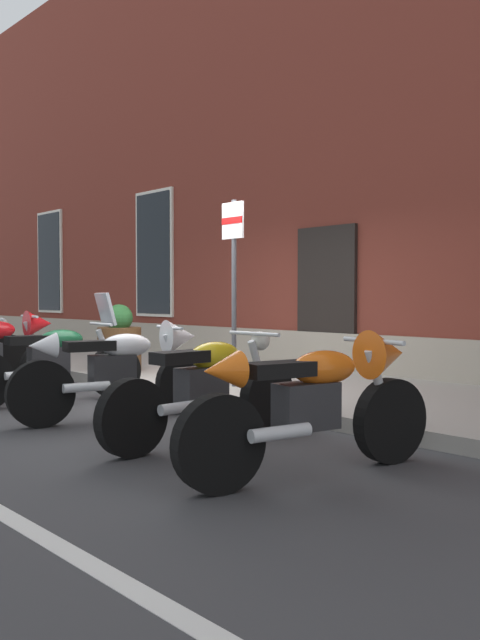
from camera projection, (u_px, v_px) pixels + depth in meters
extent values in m
plane|color=#38383A|center=(168.00, 399.00, 7.91)|extent=(140.00, 140.00, 0.00)
cube|color=gray|center=(257.00, 382.00, 8.93)|extent=(32.62, 3.01, 0.15)
cube|color=maroon|center=(452.00, 135.00, 12.27)|extent=(26.62, 7.21, 8.53)
cube|color=gray|center=(326.00, 355.00, 9.92)|extent=(26.62, 0.10, 0.70)
cube|color=silver|center=(50.00, 262.00, 16.35)|extent=(1.22, 0.06, 2.52)
cube|color=black|center=(49.00, 262.00, 16.33)|extent=(1.10, 0.03, 2.40)
cube|color=silver|center=(154.00, 254.00, 13.11)|extent=(1.22, 0.06, 2.52)
cube|color=black|center=(153.00, 254.00, 13.09)|extent=(1.10, 0.03, 2.40)
cube|color=black|center=(326.00, 303.00, 9.90)|extent=(1.10, 0.08, 2.30)
cylinder|color=black|center=(9.00, 357.00, 9.87)|extent=(0.14, 0.67, 0.67)
cylinder|color=silver|center=(2.00, 342.00, 9.80)|extent=(0.08, 0.29, 0.59)
sphere|color=silver|center=(2.00, 324.00, 9.79)|extent=(0.18, 0.18, 0.18)
cylinder|color=black|center=(43.00, 366.00, 8.89)|extent=(0.19, 0.61, 0.60)
cylinder|color=silver|center=(36.00, 346.00, 8.82)|extent=(0.11, 0.33, 0.68)
cylinder|color=silver|center=(29.00, 316.00, 8.76)|extent=(0.62, 0.11, 0.04)
cone|color=red|center=(39.00, 324.00, 8.84)|extent=(0.40, 0.38, 0.36)
cylinder|color=black|center=(115.00, 372.00, 8.03)|extent=(0.21, 0.66, 0.65)
cylinder|color=silver|center=(107.00, 353.00, 7.96)|extent=(0.11, 0.30, 0.60)
cube|color=#28282B|center=(49.00, 361.00, 7.55)|extent=(0.28, 0.47, 0.32)
ellipsoid|color=#195633|center=(61.00, 340.00, 7.63)|extent=(0.33, 0.55, 0.24)
cube|color=black|center=(28.00, 340.00, 7.41)|extent=(0.29, 0.51, 0.10)
cylinder|color=silver|center=(101.00, 324.00, 7.90)|extent=(0.62, 0.12, 0.04)
cylinder|color=silver|center=(26.00, 375.00, 7.28)|extent=(0.15, 0.46, 0.09)
cube|color=#B2BCC6|center=(105.00, 309.00, 7.93)|extent=(0.38, 0.19, 0.40)
cylinder|color=black|center=(185.00, 383.00, 6.98)|extent=(0.26, 0.65, 0.64)
cylinder|color=black|center=(41.00, 394.00, 6.22)|extent=(0.26, 0.65, 0.64)
cylinder|color=silver|center=(177.00, 361.00, 6.92)|extent=(0.14, 0.31, 0.61)
cube|color=#28282B|center=(112.00, 371.00, 6.57)|extent=(0.31, 0.48, 0.32)
ellipsoid|color=silver|center=(126.00, 345.00, 6.63)|extent=(0.37, 0.56, 0.24)
cube|color=black|center=(90.00, 346.00, 6.44)|extent=(0.32, 0.52, 0.10)
cylinder|color=silver|center=(169.00, 328.00, 6.87)|extent=(0.61, 0.17, 0.04)
cylinder|color=silver|center=(87.00, 387.00, 6.32)|extent=(0.19, 0.46, 0.09)
cone|color=silver|center=(181.00, 337.00, 6.94)|extent=(0.43, 0.41, 0.36)
cone|color=silver|center=(42.00, 346.00, 6.21)|extent=(0.29, 0.31, 0.24)
cylinder|color=black|center=(268.00, 397.00, 6.12)|extent=(0.13, 0.62, 0.62)
cylinder|color=black|center=(132.00, 418.00, 5.06)|extent=(0.13, 0.62, 0.62)
cylinder|color=silver|center=(260.00, 372.00, 6.04)|extent=(0.08, 0.30, 0.61)
cube|color=#28282B|center=(202.00, 386.00, 5.55)|extent=(0.23, 0.44, 0.32)
ellipsoid|color=gold|center=(215.00, 356.00, 5.64)|extent=(0.27, 0.52, 0.24)
cube|color=black|center=(180.00, 357.00, 5.38)|extent=(0.23, 0.48, 0.10)
cylinder|color=silver|center=(254.00, 334.00, 5.97)|extent=(0.62, 0.05, 0.04)
cylinder|color=silver|center=(183.00, 407.00, 5.26)|extent=(0.10, 0.45, 0.09)
sphere|color=silver|center=(260.00, 341.00, 6.03)|extent=(0.18, 0.18, 0.18)
cylinder|color=black|center=(390.00, 421.00, 4.89)|extent=(0.25, 0.65, 0.63)
cylinder|color=black|center=(219.00, 444.00, 4.13)|extent=(0.25, 0.65, 0.63)
cylinder|color=silver|center=(381.00, 389.00, 4.83)|extent=(0.13, 0.31, 0.61)
cube|color=#28282B|center=(306.00, 406.00, 4.48)|extent=(0.30, 0.48, 0.32)
ellipsoid|color=orange|center=(324.00, 368.00, 4.55)|extent=(0.36, 0.56, 0.24)
cube|color=black|center=(279.00, 369.00, 4.35)|extent=(0.31, 0.51, 0.10)
cylinder|color=silver|center=(373.00, 341.00, 4.78)|extent=(0.61, 0.16, 0.04)
cylinder|color=silver|center=(280.00, 433.00, 4.22)|extent=(0.18, 0.46, 0.09)
cone|color=orange|center=(386.00, 354.00, 4.85)|extent=(0.42, 0.41, 0.36)
cone|color=orange|center=(222.00, 370.00, 4.12)|extent=(0.29, 0.30, 0.24)
cylinder|color=#4C4C51|center=(234.00, 294.00, 7.99)|extent=(0.06, 0.06, 2.27)
cube|color=white|center=(233.00, 221.00, 7.94)|extent=(0.36, 0.03, 0.44)
cube|color=red|center=(232.00, 220.00, 7.93)|extent=(0.36, 0.01, 0.08)
cylinder|color=brown|center=(119.00, 349.00, 9.65)|extent=(0.64, 0.64, 0.64)
cylinder|color=black|center=(119.00, 349.00, 9.65)|extent=(0.67, 0.67, 0.04)
sphere|color=#28602D|center=(119.00, 318.00, 9.64)|extent=(0.40, 0.40, 0.40)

